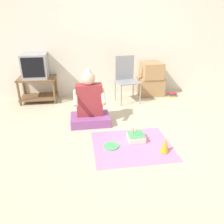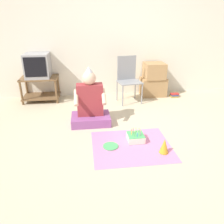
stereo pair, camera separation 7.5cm
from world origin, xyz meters
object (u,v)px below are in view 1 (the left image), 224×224
book_pile (172,95)px  paper_plate (111,146)px  birthday_cake (136,137)px  tv (35,66)px  cardboard_box_stack (151,80)px  person_seated (90,105)px  party_hat_blue (165,145)px  folding_chair (126,76)px

book_pile → paper_plate: (-1.64, -1.84, -0.03)m
paper_plate → birthday_cake: bearing=16.4°
paper_plate → book_pile: bearing=48.3°
birthday_cake → book_pile: bearing=53.7°
tv → cardboard_box_stack: tv is taller
person_seated → party_hat_blue: (0.90, -1.01, -0.20)m
person_seated → cardboard_box_stack: bearing=40.4°
tv → birthday_cake: bearing=-49.9°
folding_chair → person_seated: 1.26m
cardboard_box_stack → book_pile: cardboard_box_stack is taller
folding_chair → party_hat_blue: (0.10, -1.96, -0.42)m
book_pile → party_hat_blue: 2.29m
tv → book_pile: 2.94m
cardboard_box_stack → book_pile: (0.44, -0.16, -0.31)m
tv → paper_plate: 2.44m
tv → cardboard_box_stack: (2.41, 0.01, -0.38)m
folding_chair → book_pile: size_ratio=5.10×
person_seated → party_hat_blue: 1.37m
book_pile → birthday_cake: birthday_cake is taller
cardboard_box_stack → paper_plate: (-1.19, -2.00, -0.34)m
book_pile → party_hat_blue: party_hat_blue is taller
book_pile → birthday_cake: bearing=-126.3°
paper_plate → person_seated: bearing=106.7°
book_pile → person_seated: 2.17m
book_pile → cardboard_box_stack: bearing=160.0°
party_hat_blue → book_pile: bearing=64.7°
tv → folding_chair: 1.82m
folding_chair → paper_plate: bearing=-108.2°
folding_chair → book_pile: (1.07, 0.11, -0.48)m
tv → book_pile: tv is taller
tv → party_hat_blue: tv is taller
birthday_cake → paper_plate: (-0.37, -0.11, -0.04)m
cardboard_box_stack → party_hat_blue: size_ratio=3.70×
tv → folding_chair: size_ratio=0.53×
book_pile → birthday_cake: (-1.27, -1.73, 0.02)m
party_hat_blue → paper_plate: (-0.66, 0.23, -0.09)m
cardboard_box_stack → person_seated: size_ratio=0.78×
tv → book_pile: (2.86, -0.15, -0.70)m
paper_plate → party_hat_blue: bearing=-19.0°
book_pile → birthday_cake: 2.15m
cardboard_box_stack → birthday_cake: (-0.83, -1.89, -0.30)m
tv → person_seated: (0.98, -1.20, -0.43)m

